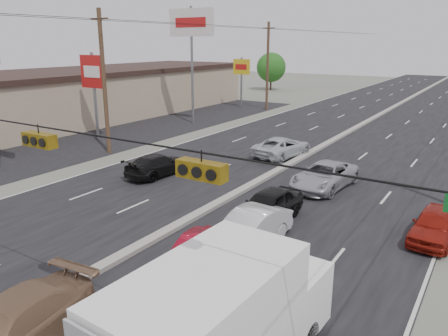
{
  "coord_description": "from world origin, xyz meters",
  "views": [
    {
      "loc": [
        11.19,
        -6.54,
        7.83
      ],
      "look_at": [
        0.76,
        9.8,
        2.2
      ],
      "focal_mm": 35.0,
      "sensor_mm": 36.0,
      "label": 1
    }
  ],
  "objects_px": {
    "utility_pole_left_b": "(104,82)",
    "red_sedan": "(198,255)",
    "oncoming_far": "(282,147)",
    "pole_sign_far": "(242,71)",
    "queue_car_b": "(249,229)",
    "queue_car_c": "(324,176)",
    "queue_car_e": "(434,225)",
    "pole_sign_mid": "(93,76)",
    "queue_car_a": "(268,206)",
    "tree_left_far": "(271,67)",
    "pole_sign_billboard": "(191,30)",
    "oncoming_near": "(158,165)",
    "box_truck": "(224,326)",
    "utility_pole_left_c": "(268,66)",
    "tan_sedan": "(7,331)"
  },
  "relations": [
    {
      "from": "utility_pole_left_b",
      "to": "queue_car_a",
      "type": "relative_size",
      "value": 2.34
    },
    {
      "from": "pole_sign_billboard",
      "to": "oncoming_near",
      "type": "distance_m",
      "value": 19.42
    },
    {
      "from": "queue_car_c",
      "to": "oncoming_far",
      "type": "bearing_deg",
      "value": 139.67
    },
    {
      "from": "oncoming_near",
      "to": "queue_car_a",
      "type": "bearing_deg",
      "value": 167.7
    },
    {
      "from": "tan_sedan",
      "to": "queue_car_c",
      "type": "bearing_deg",
      "value": 76.66
    },
    {
      "from": "pole_sign_mid",
      "to": "red_sedan",
      "type": "relative_size",
      "value": 1.81
    },
    {
      "from": "pole_sign_billboard",
      "to": "queue_car_a",
      "type": "bearing_deg",
      "value": -45.9
    },
    {
      "from": "tree_left_far",
      "to": "oncoming_far",
      "type": "relative_size",
      "value": 1.21
    },
    {
      "from": "utility_pole_left_c",
      "to": "queue_car_a",
      "type": "bearing_deg",
      "value": -62.72
    },
    {
      "from": "utility_pole_left_c",
      "to": "oncoming_far",
      "type": "bearing_deg",
      "value": -60.01
    },
    {
      "from": "pole_sign_mid",
      "to": "queue_car_a",
      "type": "relative_size",
      "value": 1.64
    },
    {
      "from": "red_sedan",
      "to": "oncoming_far",
      "type": "relative_size",
      "value": 0.77
    },
    {
      "from": "queue_car_a",
      "to": "queue_car_c",
      "type": "distance_m",
      "value": 5.88
    },
    {
      "from": "pole_sign_billboard",
      "to": "oncoming_far",
      "type": "relative_size",
      "value": 2.18
    },
    {
      "from": "utility_pole_left_b",
      "to": "pole_sign_far",
      "type": "bearing_deg",
      "value": 97.97
    },
    {
      "from": "pole_sign_far",
      "to": "queue_car_b",
      "type": "distance_m",
      "value": 38.19
    },
    {
      "from": "utility_pole_left_c",
      "to": "tree_left_far",
      "type": "xyz_separation_m",
      "value": [
        -9.5,
        20.0,
        -1.39
      ]
    },
    {
      "from": "tan_sedan",
      "to": "pole_sign_far",
      "type": "bearing_deg",
      "value": 106.34
    },
    {
      "from": "queue_car_c",
      "to": "queue_car_e",
      "type": "relative_size",
      "value": 1.3
    },
    {
      "from": "tree_left_far",
      "to": "oncoming_far",
      "type": "distance_m",
      "value": 44.42
    },
    {
      "from": "queue_car_b",
      "to": "pole_sign_far",
      "type": "bearing_deg",
      "value": 126.69
    },
    {
      "from": "pole_sign_mid",
      "to": "tree_left_far",
      "type": "height_order",
      "value": "pole_sign_mid"
    },
    {
      "from": "utility_pole_left_b",
      "to": "red_sedan",
      "type": "distance_m",
      "value": 19.2
    },
    {
      "from": "box_truck",
      "to": "queue_car_c",
      "type": "bearing_deg",
      "value": 104.19
    },
    {
      "from": "red_sedan",
      "to": "queue_car_e",
      "type": "bearing_deg",
      "value": 41.53
    },
    {
      "from": "queue_car_c",
      "to": "oncoming_near",
      "type": "distance_m",
      "value": 9.8
    },
    {
      "from": "red_sedan",
      "to": "utility_pole_left_c",
      "type": "bearing_deg",
      "value": 107.39
    },
    {
      "from": "pole_sign_billboard",
      "to": "red_sedan",
      "type": "height_order",
      "value": "pole_sign_billboard"
    },
    {
      "from": "tan_sedan",
      "to": "red_sedan",
      "type": "bearing_deg",
      "value": 68.85
    },
    {
      "from": "utility_pole_left_b",
      "to": "queue_car_e",
      "type": "height_order",
      "value": "utility_pole_left_b"
    },
    {
      "from": "queue_car_e",
      "to": "queue_car_b",
      "type": "bearing_deg",
      "value": -140.98
    },
    {
      "from": "tree_left_far",
      "to": "queue_car_a",
      "type": "height_order",
      "value": "tree_left_far"
    },
    {
      "from": "pole_sign_far",
      "to": "queue_car_b",
      "type": "xyz_separation_m",
      "value": [
        19.5,
        -32.63,
        -3.7
      ]
    },
    {
      "from": "utility_pole_left_b",
      "to": "queue_car_c",
      "type": "height_order",
      "value": "utility_pole_left_b"
    },
    {
      "from": "utility_pole_left_c",
      "to": "queue_car_a",
      "type": "distance_m",
      "value": 34.1
    },
    {
      "from": "pole_sign_mid",
      "to": "pole_sign_far",
      "type": "xyz_separation_m",
      "value": [
        1.0,
        22.0,
        -0.71
      ]
    },
    {
      "from": "utility_pole_left_b",
      "to": "pole_sign_billboard",
      "type": "distance_m",
      "value": 13.68
    },
    {
      "from": "tree_left_far",
      "to": "queue_car_e",
      "type": "xyz_separation_m",
      "value": [
        31.6,
        -48.14,
        -3.06
      ]
    },
    {
      "from": "tree_left_far",
      "to": "queue_car_a",
      "type": "relative_size",
      "value": 1.43
    },
    {
      "from": "box_truck",
      "to": "utility_pole_left_c",
      "type": "bearing_deg",
      "value": 118.31
    },
    {
      "from": "pole_sign_mid",
      "to": "pole_sign_billboard",
      "type": "xyz_separation_m",
      "value": [
        2.5,
        10.0,
        3.75
      ]
    },
    {
      "from": "pole_sign_mid",
      "to": "red_sedan",
      "type": "height_order",
      "value": "pole_sign_mid"
    },
    {
      "from": "pole_sign_far",
      "to": "queue_car_a",
      "type": "relative_size",
      "value": 1.41
    },
    {
      "from": "oncoming_near",
      "to": "pole_sign_billboard",
      "type": "bearing_deg",
      "value": -55.23
    },
    {
      "from": "utility_pole_left_b",
      "to": "red_sedan",
      "type": "relative_size",
      "value": 2.58
    },
    {
      "from": "utility_pole_left_b",
      "to": "queue_car_e",
      "type": "bearing_deg",
      "value": -8.09
    },
    {
      "from": "queue_car_c",
      "to": "oncoming_near",
      "type": "height_order",
      "value": "queue_car_c"
    },
    {
      "from": "queue_car_e",
      "to": "pole_sign_far",
      "type": "bearing_deg",
      "value": 134.94
    },
    {
      "from": "queue_car_c",
      "to": "queue_car_e",
      "type": "distance_m",
      "value": 7.26
    },
    {
      "from": "queue_car_b",
      "to": "queue_car_c",
      "type": "relative_size",
      "value": 0.86
    }
  ]
}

